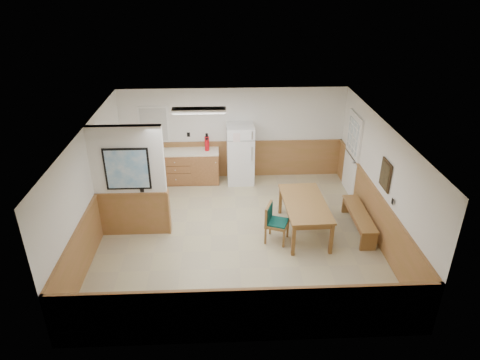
{
  "coord_description": "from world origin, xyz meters",
  "views": [
    {
      "loc": [
        -0.31,
        -7.87,
        5.31
      ],
      "look_at": [
        0.07,
        0.4,
        1.15
      ],
      "focal_mm": 32.0,
      "sensor_mm": 36.0,
      "label": 1
    }
  ],
  "objects_px": {
    "dining_table": "(305,206)",
    "soap_bottle": "(151,147)",
    "refrigerator": "(240,154)",
    "fire_extinguisher": "(207,143)",
    "dining_bench": "(359,217)",
    "dining_chair": "(273,220)"
  },
  "relations": [
    {
      "from": "dining_chair",
      "to": "dining_bench",
      "type": "bearing_deg",
      "value": 29.41
    },
    {
      "from": "dining_bench",
      "to": "dining_chair",
      "type": "height_order",
      "value": "dining_chair"
    },
    {
      "from": "dining_bench",
      "to": "dining_table",
      "type": "bearing_deg",
      "value": -178.42
    },
    {
      "from": "dining_bench",
      "to": "fire_extinguisher",
      "type": "height_order",
      "value": "fire_extinguisher"
    },
    {
      "from": "refrigerator",
      "to": "fire_extinguisher",
      "type": "distance_m",
      "value": 0.94
    },
    {
      "from": "fire_extinguisher",
      "to": "soap_bottle",
      "type": "xyz_separation_m",
      "value": [
        -1.47,
        -0.01,
        -0.09
      ]
    },
    {
      "from": "dining_table",
      "to": "soap_bottle",
      "type": "relative_size",
      "value": 7.76
    },
    {
      "from": "refrigerator",
      "to": "soap_bottle",
      "type": "relative_size",
      "value": 6.87
    },
    {
      "from": "dining_table",
      "to": "refrigerator",
      "type": "bearing_deg",
      "value": 114.89
    },
    {
      "from": "dining_bench",
      "to": "refrigerator",
      "type": "bearing_deg",
      "value": 135.47
    },
    {
      "from": "dining_table",
      "to": "soap_bottle",
      "type": "bearing_deg",
      "value": 142.6
    },
    {
      "from": "fire_extinguisher",
      "to": "refrigerator",
      "type": "bearing_deg",
      "value": -1.34
    },
    {
      "from": "refrigerator",
      "to": "dining_chair",
      "type": "height_order",
      "value": "refrigerator"
    },
    {
      "from": "soap_bottle",
      "to": "dining_chair",
      "type": "bearing_deg",
      "value": -44.8
    },
    {
      "from": "dining_bench",
      "to": "soap_bottle",
      "type": "bearing_deg",
      "value": 152.75
    },
    {
      "from": "dining_table",
      "to": "fire_extinguisher",
      "type": "height_order",
      "value": "fire_extinguisher"
    },
    {
      "from": "fire_extinguisher",
      "to": "soap_bottle",
      "type": "bearing_deg",
      "value": -176.39
    },
    {
      "from": "refrigerator",
      "to": "dining_bench",
      "type": "distance_m",
      "value": 3.61
    },
    {
      "from": "dining_chair",
      "to": "soap_bottle",
      "type": "distance_m",
      "value": 4.15
    },
    {
      "from": "dining_bench",
      "to": "soap_bottle",
      "type": "height_order",
      "value": "soap_bottle"
    },
    {
      "from": "refrigerator",
      "to": "dining_chair",
      "type": "distance_m",
      "value": 2.92
    },
    {
      "from": "dining_chair",
      "to": "fire_extinguisher",
      "type": "xyz_separation_m",
      "value": [
        -1.45,
        2.92,
        0.62
      ]
    }
  ]
}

